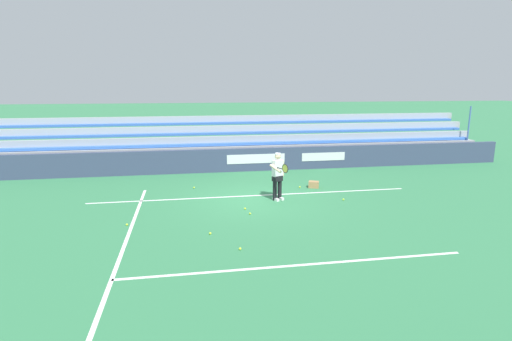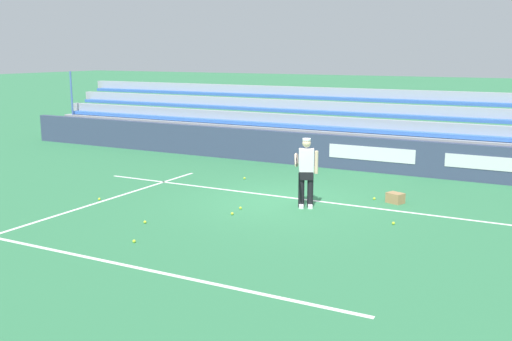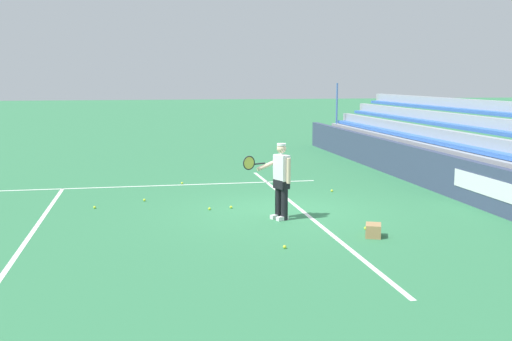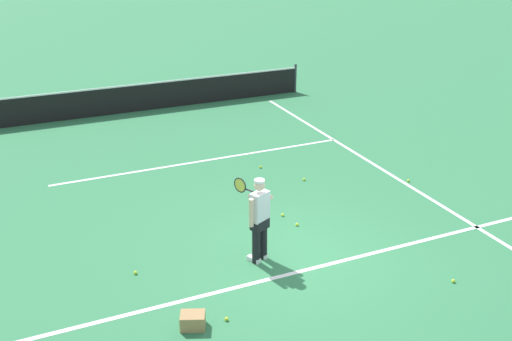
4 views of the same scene
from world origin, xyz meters
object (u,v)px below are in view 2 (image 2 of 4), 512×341
(tennis_ball_near_player, at_px, (240,208))
(tennis_player, at_px, (306,172))
(tennis_ball_on_baseline, at_px, (145,222))
(tennis_ball_toward_net, at_px, (99,199))
(ball_box_cardboard, at_px, (395,198))
(tennis_ball_midcourt, at_px, (134,241))
(tennis_ball_stray_back, at_px, (393,223))
(tennis_ball_far_right, at_px, (232,214))
(tennis_ball_far_left, at_px, (374,199))
(tennis_ball_by_box, at_px, (245,178))

(tennis_ball_near_player, bearing_deg, tennis_player, -145.13)
(tennis_ball_on_baseline, relative_size, tennis_ball_toward_net, 1.00)
(ball_box_cardboard, bearing_deg, tennis_ball_midcourt, 56.34)
(tennis_ball_toward_net, bearing_deg, ball_box_cardboard, -153.98)
(ball_box_cardboard, relative_size, tennis_ball_stray_back, 6.06)
(tennis_player, xyz_separation_m, tennis_ball_near_player, (1.32, 0.92, -0.86))
(tennis_player, relative_size, tennis_ball_near_player, 25.98)
(tennis_ball_on_baseline, xyz_separation_m, tennis_ball_far_right, (-1.37, -1.53, 0.00))
(tennis_ball_on_baseline, xyz_separation_m, tennis_ball_far_left, (-3.88, -4.53, 0.00))
(tennis_player, xyz_separation_m, tennis_ball_toward_net, (4.99, 1.86, -0.86))
(tennis_ball_by_box, height_order, tennis_ball_stray_back, same)
(tennis_player, height_order, tennis_ball_on_baseline, tennis_player)
(ball_box_cardboard, xyz_separation_m, tennis_ball_on_baseline, (4.45, 4.47, -0.10))
(tennis_ball_near_player, relative_size, tennis_ball_on_baseline, 1.00)
(tennis_ball_near_player, distance_m, tennis_ball_far_left, 3.58)
(ball_box_cardboard, distance_m, tennis_ball_toward_net, 7.60)
(tennis_ball_far_right, xyz_separation_m, tennis_ball_midcourt, (0.69, 2.73, 0.00))
(tennis_ball_far_left, height_order, tennis_ball_stray_back, same)
(tennis_ball_far_left, xyz_separation_m, tennis_ball_midcourt, (3.21, 5.73, 0.00))
(tennis_ball_near_player, distance_m, tennis_ball_midcourt, 3.33)
(tennis_ball_by_box, distance_m, tennis_ball_far_right, 4.01)
(ball_box_cardboard, xyz_separation_m, tennis_ball_by_box, (4.78, -0.70, -0.10))
(tennis_player, relative_size, tennis_ball_far_right, 25.98)
(ball_box_cardboard, distance_m, tennis_ball_by_box, 4.83)
(ball_box_cardboard, relative_size, tennis_ball_by_box, 6.06)
(tennis_ball_far_left, bearing_deg, tennis_ball_far_right, 49.95)
(tennis_ball_stray_back, bearing_deg, tennis_ball_by_box, -26.64)
(tennis_ball_near_player, distance_m, tennis_ball_stray_back, 3.68)
(tennis_ball_near_player, height_order, tennis_ball_by_box, same)
(tennis_player, bearing_deg, tennis_ball_toward_net, 20.41)
(tennis_ball_near_player, bearing_deg, tennis_ball_on_baseline, 58.17)
(tennis_ball_on_baseline, xyz_separation_m, tennis_ball_by_box, (0.33, -5.17, 0.00))
(tennis_ball_toward_net, relative_size, tennis_ball_midcourt, 1.00)
(tennis_ball_far_left, height_order, tennis_ball_far_right, same)
(ball_box_cardboard, relative_size, tennis_ball_on_baseline, 6.06)
(tennis_ball_far_left, relative_size, tennis_ball_stray_back, 1.00)
(ball_box_cardboard, relative_size, tennis_ball_toward_net, 6.06)
(ball_box_cardboard, xyz_separation_m, tennis_ball_far_right, (3.08, 2.94, -0.10))
(tennis_player, xyz_separation_m, ball_box_cardboard, (-1.84, -1.48, -0.76))
(tennis_ball_on_baseline, height_order, tennis_ball_by_box, same)
(ball_box_cardboard, bearing_deg, tennis_ball_far_left, -6.04)
(tennis_ball_toward_net, bearing_deg, tennis_ball_stray_back, -169.22)
(ball_box_cardboard, height_order, tennis_ball_far_left, ball_box_cardboard)
(tennis_ball_by_box, height_order, tennis_ball_far_right, same)
(tennis_ball_stray_back, bearing_deg, ball_box_cardboard, -75.91)
(ball_box_cardboard, bearing_deg, tennis_player, 38.74)
(tennis_ball_on_baseline, height_order, tennis_ball_far_left, same)
(tennis_ball_far_left, distance_m, tennis_ball_stray_back, 2.26)
(tennis_player, bearing_deg, tennis_ball_far_left, -129.75)
(tennis_ball_by_box, xyz_separation_m, tennis_ball_far_right, (-1.69, 3.64, 0.00))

